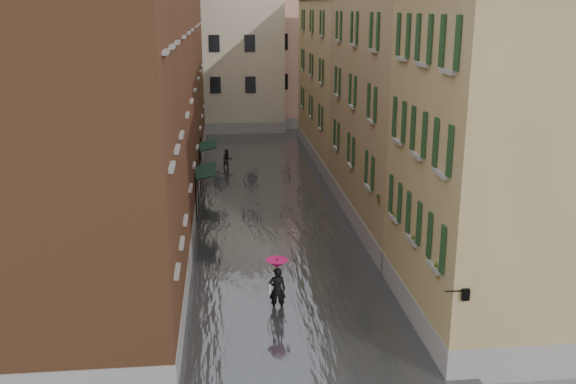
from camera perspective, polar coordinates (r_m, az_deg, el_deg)
ground at (r=24.97m, az=0.38°, el=-9.88°), size 120.00×120.00×0.00m
floodwater at (r=37.02m, az=-1.80°, el=-0.93°), size 10.00×60.00×0.20m
building_left_near at (r=21.28m, az=-18.08°, el=3.26°), size 6.00×8.00×13.00m
building_left_mid at (r=31.98m, az=-14.07°, el=7.20°), size 6.00×14.00×12.50m
building_left_far at (r=46.70m, az=-11.63°, el=10.95°), size 6.00×16.00×14.00m
building_right_near at (r=22.99m, az=18.61°, el=2.21°), size 6.00×8.00×11.50m
building_right_mid at (r=33.00m, az=10.96°, el=8.09°), size 6.00×14.00×13.00m
building_right_far at (r=47.55m, az=5.73°, el=9.77°), size 6.00×16.00×11.50m
building_end_cream at (r=60.48m, az=-6.49°, el=11.80°), size 12.00×9.00×13.00m
building_end_pink at (r=63.07m, az=1.91°, el=11.61°), size 10.00×9.00×12.00m
awning_near at (r=34.46m, az=-7.39°, el=1.74°), size 1.09×3.00×2.80m
awning_far at (r=40.92m, az=-7.19°, el=4.03°), size 1.09×2.83×2.80m
wall_lantern at (r=19.36m, az=15.40°, el=-8.71°), size 0.71×0.22×0.35m
window_planters at (r=23.65m, az=10.61°, el=-2.50°), size 0.59×8.44×0.84m
pedestrian_main at (r=23.89m, az=-0.97°, el=-7.97°), size 0.87×0.87×2.06m
pedestrian_far at (r=44.67m, az=-5.43°, el=2.85°), size 0.86×0.75×1.49m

